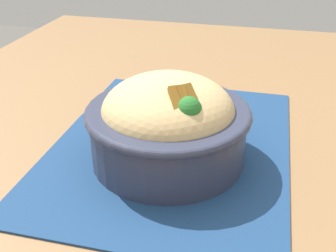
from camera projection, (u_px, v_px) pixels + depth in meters
table at (161, 190)px, 0.62m from camera, size 1.38×0.98×0.76m
placemat at (171, 145)px, 0.60m from camera, size 0.43×0.33×0.00m
bowl at (168, 122)px, 0.54m from camera, size 0.24×0.24×0.12m
fork at (176, 105)px, 0.71m from camera, size 0.03×0.13×0.00m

